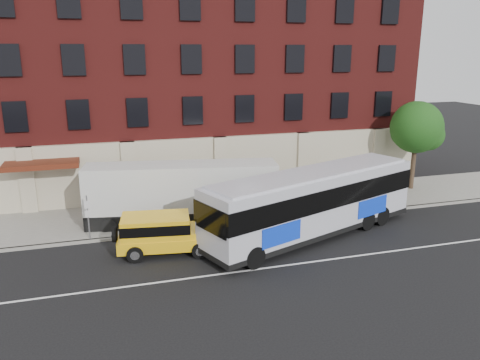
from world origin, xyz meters
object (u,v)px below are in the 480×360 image
object	(u,v)px
sign_pole	(88,215)
city_bus	(313,201)
yellow_suv	(162,232)
shipping_container	(182,195)
street_tree	(417,129)

from	to	relation	value
sign_pole	city_bus	xyz separation A→B (m)	(11.51, -2.59, 0.53)
yellow_suv	shipping_container	size ratio (longest dim) A/B	0.47
city_bus	yellow_suv	bearing A→B (deg)	179.52
yellow_suv	shipping_container	bearing A→B (deg)	65.81
street_tree	sign_pole	bearing A→B (deg)	-171.39
city_bus	shipping_container	xyz separation A→B (m)	(-6.38, 3.72, -0.22)
yellow_suv	city_bus	bearing A→B (deg)	-0.48
street_tree	yellow_suv	distance (m)	19.73
sign_pole	yellow_suv	size ratio (longest dim) A/B	0.49
shipping_container	city_bus	bearing A→B (deg)	-30.25
sign_pole	city_bus	world-z (taller)	city_bus
street_tree	yellow_suv	size ratio (longest dim) A/B	1.20
sign_pole	shipping_container	distance (m)	5.26
sign_pole	shipping_container	size ratio (longest dim) A/B	0.23
sign_pole	shipping_container	xyz separation A→B (m)	(5.13, 1.13, 0.31)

